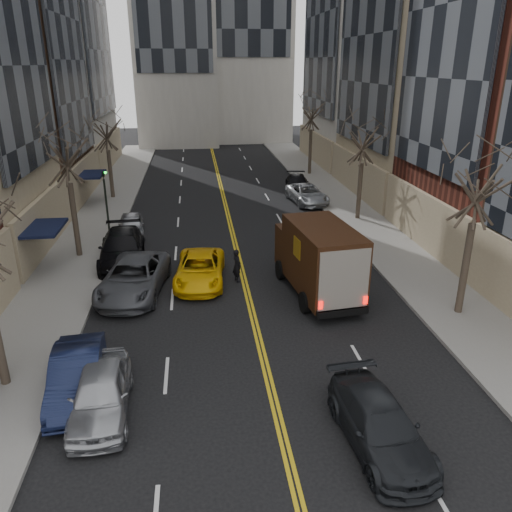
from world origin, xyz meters
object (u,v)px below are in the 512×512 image
Objects in this scene: observer_sedan at (380,425)px; taxi at (200,269)px; ups_truck at (318,259)px; pedestrian at (237,265)px.

taxi reaches higher than observer_sedan.
ups_truck is 5.84m from taxi.
pedestrian is (-3.59, 1.88, -0.91)m from ups_truck.
ups_truck is 1.31× the size of taxi.
ups_truck reaches higher than observer_sedan.
taxi is (-5.40, 1.97, -1.05)m from ups_truck.
taxi is at bearing 153.13° from ups_truck.
pedestrian reaches higher than taxi.
observer_sedan is 12.87m from taxi.
pedestrian is (-2.99, 11.85, 0.16)m from observer_sedan.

